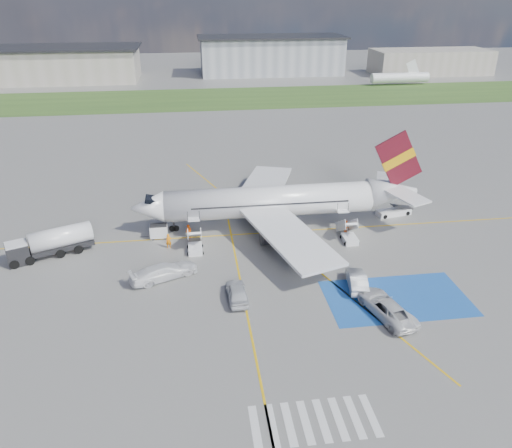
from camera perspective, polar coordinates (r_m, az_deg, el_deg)
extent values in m
plane|color=#60605E|center=(52.17, 3.85, -6.84)|extent=(400.00, 400.00, 0.00)
cube|color=#2D4C1E|center=(141.17, -3.88, 14.14)|extent=(400.00, 30.00, 0.01)
cube|color=gold|center=(62.44, 1.72, -0.98)|extent=(120.00, 0.20, 0.01)
cube|color=gold|center=(43.50, -0.18, -14.35)|extent=(0.20, 60.00, 0.01)
cube|color=gold|center=(62.44, 1.72, -0.98)|extent=(20.71, 56.45, 0.01)
cube|color=#1A4EA0|center=(51.77, 15.77, -8.15)|extent=(14.00, 8.00, 0.01)
cube|color=silver|center=(37.67, -0.08, -22.25)|extent=(0.60, 4.00, 0.01)
cube|color=silver|center=(37.80, 1.86, -22.05)|extent=(0.60, 4.00, 0.01)
cube|color=silver|center=(37.96, 3.79, -21.84)|extent=(0.60, 4.00, 0.01)
cube|color=silver|center=(38.16, 5.69, -21.61)|extent=(0.60, 4.00, 0.01)
cube|color=silver|center=(38.40, 7.56, -21.36)|extent=(0.60, 4.00, 0.01)
cube|color=silver|center=(38.67, 9.40, -21.09)|extent=(0.60, 4.00, 0.01)
cube|color=silver|center=(38.98, 11.21, -20.81)|extent=(0.60, 4.00, 0.01)
cube|color=silver|center=(39.32, 12.98, -20.51)|extent=(0.60, 4.00, 0.01)
cube|color=gray|center=(180.44, -23.29, 16.35)|extent=(60.00, 22.00, 10.00)
cube|color=gray|center=(181.79, 1.73, 18.66)|extent=(48.00, 18.00, 12.00)
cube|color=gray|center=(192.22, 19.27, 17.11)|extent=(40.00, 16.00, 8.00)
cylinder|color=silver|center=(62.81, 1.47, 2.60)|extent=(26.00, 3.90, 3.90)
cone|color=silver|center=(62.37, -12.28, 1.82)|extent=(4.00, 3.90, 3.90)
cube|color=black|center=(61.91, -11.82, 2.74)|extent=(1.67, 1.90, 0.82)
cone|color=silver|center=(67.01, 15.31, 3.55)|extent=(6.50, 3.90, 3.90)
cube|color=silver|center=(55.65, 3.85, -1.31)|extent=(9.86, 15.95, 1.40)
cube|color=silver|center=(70.97, 1.18, 4.86)|extent=(9.86, 15.95, 1.40)
cylinder|color=#38383A|center=(58.65, 2.30, -1.32)|extent=(3.40, 2.10, 2.10)
cylinder|color=#38383A|center=(68.68, 0.71, 2.88)|extent=(3.40, 2.10, 2.10)
cube|color=#500D17|center=(65.67, 15.99, 7.12)|extent=(6.62, 0.30, 7.45)
cube|color=#D8990C|center=(65.67, 15.99, 7.12)|extent=(4.36, 0.40, 3.08)
cube|color=silver|center=(64.29, 16.92, 3.07)|extent=(4.73, 5.95, 0.49)
cube|color=silver|center=(69.74, 14.87, 5.09)|extent=(4.73, 5.95, 0.49)
cube|color=black|center=(60.89, 1.76, 2.19)|extent=(19.50, 0.04, 0.18)
cube|color=black|center=(64.46, 1.20, 3.56)|extent=(19.50, 0.04, 0.18)
cube|color=silver|center=(59.17, -7.04, -1.20)|extent=(1.40, 3.73, 2.32)
cube|color=silver|center=(60.42, -7.14, 0.50)|extent=(1.40, 1.00, 0.12)
cylinder|color=black|center=(60.20, -7.83, 0.93)|extent=(0.06, 0.06, 1.10)
cylinder|color=black|center=(60.20, -6.50, 1.01)|extent=(0.06, 0.06, 1.10)
cube|color=silver|center=(58.25, -6.95, -2.87)|extent=(1.60, 2.40, 0.70)
cube|color=silver|center=(61.95, 10.30, -0.15)|extent=(1.40, 3.73, 2.32)
cube|color=silver|center=(63.15, 9.87, 1.45)|extent=(1.40, 1.00, 0.12)
cylinder|color=black|center=(62.73, 9.30, 1.88)|extent=(0.06, 0.06, 1.10)
cylinder|color=black|center=(63.13, 10.52, 1.94)|extent=(0.06, 0.06, 1.10)
cube|color=silver|center=(61.07, 10.66, -1.73)|extent=(1.60, 2.40, 0.70)
cube|color=black|center=(61.21, -25.58, -3.07)|extent=(3.02, 3.02, 2.31)
cylinder|color=silver|center=(61.15, -21.42, -1.38)|extent=(7.19, 4.76, 2.31)
cube|color=black|center=(61.65, -21.25, -2.34)|extent=(7.19, 4.76, 0.50)
cube|color=silver|center=(61.91, -11.05, -0.80)|extent=(2.13, 1.29, 1.48)
cube|color=black|center=(61.56, -11.11, -0.14)|extent=(2.02, 1.19, 0.13)
cube|color=silver|center=(69.59, 15.44, 1.31)|extent=(4.86, 2.40, 0.77)
cube|color=black|center=(69.95, 16.30, 1.93)|extent=(3.20, 1.72, 0.86)
imported|color=#B7B9BE|center=(49.29, -2.19, -7.79)|extent=(2.13, 4.92, 1.65)
imported|color=#B7BABF|center=(52.15, 11.46, -6.30)|extent=(2.55, 5.20, 1.64)
imported|color=silver|center=(48.61, 14.67, -8.92)|extent=(3.89, 6.12, 2.12)
imported|color=silver|center=(53.34, -10.49, -5.11)|extent=(5.91, 4.23, 2.15)
imported|color=orange|center=(59.33, -9.95, -1.93)|extent=(0.71, 0.52, 1.78)
imported|color=#FF620D|center=(61.37, -7.70, -0.83)|extent=(1.03, 1.06, 1.71)
imported|color=orange|center=(63.09, 10.25, -0.30)|extent=(0.83, 1.01, 1.61)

